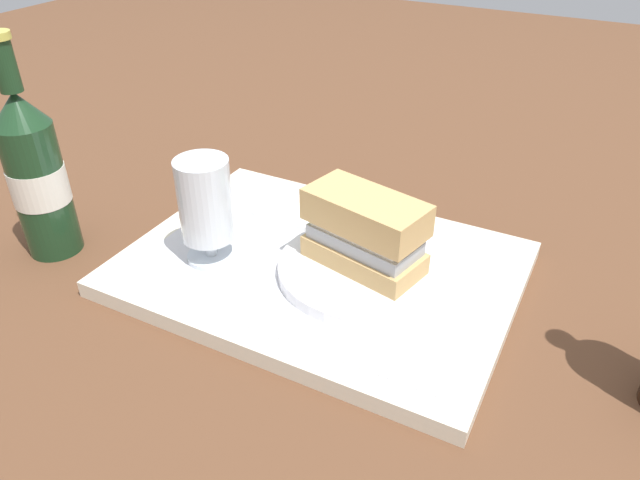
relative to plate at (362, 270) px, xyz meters
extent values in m
plane|color=brown|center=(0.05, 0.00, -0.03)|extent=(3.00, 3.00, 0.00)
cube|color=beige|center=(0.05, 0.00, -0.02)|extent=(0.44, 0.32, 0.02)
cube|color=silver|center=(0.05, 0.00, -0.01)|extent=(0.38, 0.27, 0.00)
cylinder|color=white|center=(0.00, 0.00, 0.00)|extent=(0.19, 0.19, 0.01)
cube|color=tan|center=(0.00, 0.00, 0.02)|extent=(0.14, 0.09, 0.02)
cube|color=#9EA3A8|center=(0.00, 0.00, 0.04)|extent=(0.13, 0.08, 0.02)
cube|color=silver|center=(0.00, 0.00, 0.05)|extent=(0.12, 0.08, 0.01)
sphere|color=#47932D|center=(0.05, -0.01, 0.06)|extent=(0.04, 0.04, 0.04)
cube|color=tan|center=(0.00, 0.00, 0.07)|extent=(0.14, 0.09, 0.04)
cylinder|color=silver|center=(0.17, 0.05, 0.00)|extent=(0.06, 0.06, 0.01)
cylinder|color=silver|center=(0.17, 0.05, 0.01)|extent=(0.01, 0.01, 0.02)
cylinder|color=silver|center=(0.17, 0.05, 0.07)|extent=(0.06, 0.06, 0.09)
cylinder|color=gold|center=(0.17, 0.05, 0.04)|extent=(0.06, 0.06, 0.03)
cylinder|color=white|center=(0.17, 0.05, 0.06)|extent=(0.05, 0.05, 0.01)
cube|color=white|center=(0.14, -0.09, 0.00)|extent=(0.09, 0.07, 0.01)
cylinder|color=#19381E|center=(0.37, 0.10, 0.05)|extent=(0.06, 0.06, 0.17)
cylinder|color=silver|center=(0.37, 0.10, 0.06)|extent=(0.07, 0.07, 0.05)
cone|color=#19381E|center=(0.37, 0.10, 0.16)|extent=(0.06, 0.06, 0.04)
cylinder|color=#19381E|center=(0.37, 0.10, 0.20)|extent=(0.02, 0.02, 0.05)
camera|label=1|loc=(-0.21, 0.50, 0.39)|focal=33.65mm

